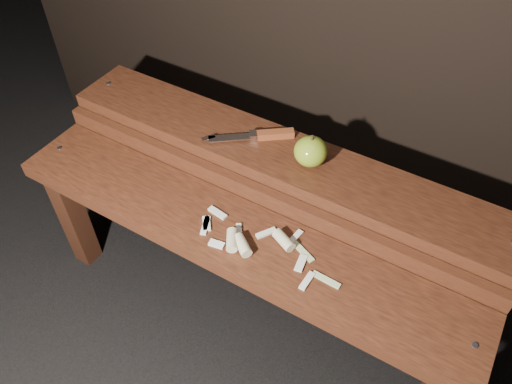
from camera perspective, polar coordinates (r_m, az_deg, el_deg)
The scene contains 6 objects.
ground at distance 1.54m, azimuth -1.18°, elevation -13.01°, with size 60.00×60.00×0.00m, color black.
bench_front_tier at distance 1.22m, azimuth -2.95°, elevation -6.70°, with size 1.20×0.20×0.42m.
bench_rear_tier at distance 1.30m, azimuth 2.39°, elevation 1.82°, with size 1.20×0.21×0.50m.
apple at distance 1.19m, azimuth 6.26°, elevation 4.64°, with size 0.08×0.08×0.08m.
knife at distance 1.27m, azimuth 0.85°, elevation 6.51°, with size 0.20×0.15×0.02m.
apple_scraps at distance 1.13m, azimuth -0.16°, elevation -5.74°, with size 0.36×0.14×0.03m.
Camera 1 is at (0.42, -0.65, 1.33)m, focal length 35.00 mm.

